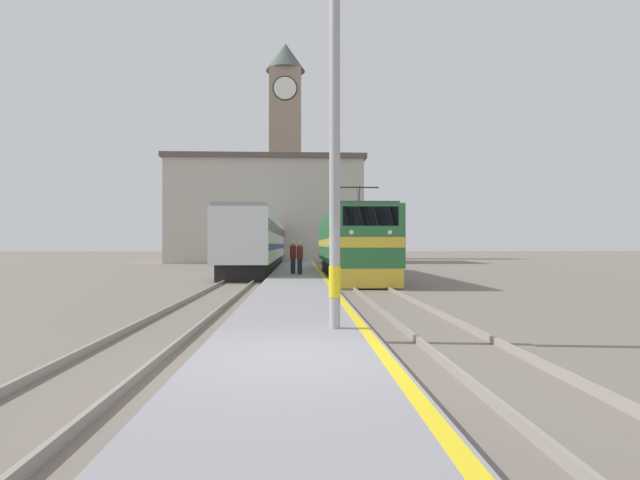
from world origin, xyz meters
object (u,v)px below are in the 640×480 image
Objects in this scene: passenger_train at (261,241)px; catenary_mast at (341,100)px; locomotive_train at (350,244)px; clock_tower at (285,144)px; second_waiting_passenger at (293,257)px; person_on_platform at (300,257)px.

catenary_mast reaches higher than passenger_train.
clock_tower is at bearing 97.11° from locomotive_train.
locomotive_train is 0.59× the size of clock_tower.
passenger_train is 16.90× the size of second_waiting_passenger.
catenary_mast is (3.74, -29.68, 2.57)m from passenger_train.
clock_tower reaches higher than locomotive_train.
person_on_platform is 0.61m from second_waiting_passenger.
person_on_platform is (2.99, -12.28, -0.93)m from passenger_train.
catenary_mast is 4.82× the size of second_waiting_passenger.
locomotive_train is at bearing 22.55° from second_waiting_passenger.
locomotive_train is at bearing 83.63° from catenary_mast.
passenger_train is 30.68m from clock_tower.
catenary_mast is 18.25m from second_waiting_passenger.
passenger_train is at bearing 119.44° from locomotive_train.
passenger_train is at bearing 103.68° from person_on_platform.
catenary_mast reaches higher than second_waiting_passenger.
catenary_mast is at bearing -96.37° from locomotive_train.
passenger_train is at bearing 102.49° from second_waiting_passenger.
person_on_platform is at bearing 92.48° from catenary_mast.
second_waiting_passenger reaches higher than person_on_platform.
locomotive_train is 9.51× the size of second_waiting_passenger.
person_on_platform is 0.97× the size of second_waiting_passenger.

